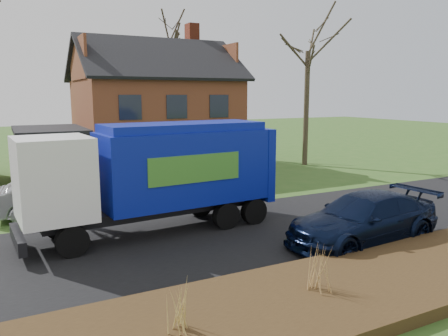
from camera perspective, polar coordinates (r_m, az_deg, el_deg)
name	(u,v)px	position (r m, az deg, el deg)	size (l,w,h in m)	color
ground	(233,234)	(14.95, 1.17, -8.58)	(120.00, 120.00, 0.00)	#2E531B
road	(233,233)	(14.95, 1.17, -8.54)	(80.00, 7.00, 0.02)	black
mulch_verge	(341,291)	(10.86, 15.09, -15.30)	(80.00, 3.50, 0.30)	#311F10
main_house	(148,105)	(27.67, -9.95, 8.12)	(12.95, 8.95, 9.26)	beige
garbage_truck	(159,170)	(14.89, -8.44, -0.29)	(8.78, 2.91, 3.70)	black
silver_sedan	(61,195)	(18.14, -20.48, -3.31)	(1.70, 4.88, 1.61)	#989B9F
navy_wagon	(363,219)	(14.53, 17.74, -6.35)	(2.20, 5.42, 1.57)	black
tree_front_east	(309,32)	(29.80, 11.00, 17.07)	(3.83, 3.83, 10.63)	#3D3425
tree_back	(169,27)	(35.73, -7.17, 17.86)	(3.74, 3.74, 11.83)	#382C21
grass_clump_west	(180,308)	(8.51, -5.81, -17.69)	(0.35, 0.29, 0.93)	tan
grass_clump_mid	(321,268)	(10.22, 12.58, -12.58)	(0.39, 0.32, 1.08)	#A78149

